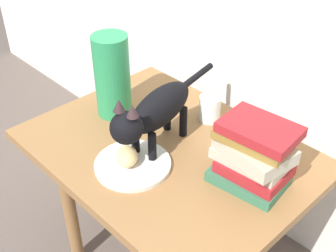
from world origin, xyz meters
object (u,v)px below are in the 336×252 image
at_px(cat, 155,112).
at_px(green_vase, 112,76).
at_px(side_table, 168,165).
at_px(book_stack, 254,154).
at_px(bread_roll, 127,156).
at_px(candle_jar, 210,110).
at_px(plate, 133,165).

height_order(cat, green_vase, green_vase).
height_order(side_table, book_stack, book_stack).
height_order(book_stack, green_vase, green_vase).
xyz_separation_m(side_table, bread_roll, (-0.02, -0.14, 0.11)).
height_order(green_vase, candle_jar, green_vase).
bearing_deg(book_stack, plate, -144.66).
height_order(cat, book_stack, cat).
bearing_deg(candle_jar, green_vase, -141.88).
xyz_separation_m(plate, green_vase, (-0.26, 0.14, 0.13)).
bearing_deg(plate, green_vase, 151.60).
bearing_deg(candle_jar, book_stack, -27.30).
bearing_deg(cat, side_table, 52.41).
bearing_deg(bread_roll, candle_jar, 89.90).
bearing_deg(cat, book_stack, 17.42).
height_order(bread_roll, cat, cat).
distance_m(cat, green_vase, 0.24).
bearing_deg(green_vase, side_table, -1.50).
height_order(side_table, bread_roll, bread_roll).
relative_size(plate, bread_roll, 2.72).
relative_size(cat, green_vase, 1.73).
bearing_deg(candle_jar, cat, -92.00).
bearing_deg(book_stack, green_vase, -174.31).
distance_m(side_table, book_stack, 0.31).
distance_m(book_stack, green_vase, 0.53).
xyz_separation_m(bread_roll, book_stack, (0.28, 0.20, 0.06)).
height_order(bread_roll, candle_jar, candle_jar).
xyz_separation_m(cat, green_vase, (-0.24, 0.04, 0.00)).
distance_m(plate, bread_roll, 0.04).
bearing_deg(book_stack, cat, -162.58).
bearing_deg(side_table, bread_roll, -96.24).
height_order(side_table, green_vase, green_vase).
distance_m(plate, book_stack, 0.34).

